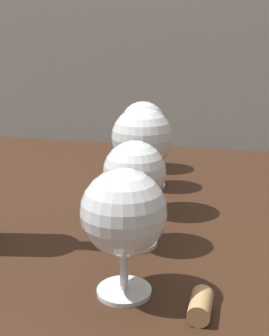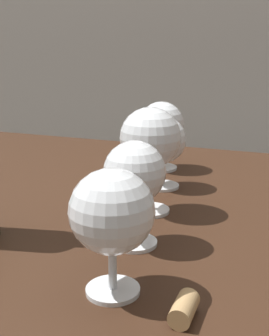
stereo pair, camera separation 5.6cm
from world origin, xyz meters
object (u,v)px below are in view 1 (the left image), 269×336
(wine_glass_merlot, at_px, (124,213))
(wine_glass_cabernet, at_px, (143,125))
(wine_glass_pinot, at_px, (134,174))
(wine_glass_amber, at_px, (149,141))
(wine_glass_chardonnay, at_px, (142,140))
(cork, at_px, (201,305))

(wine_glass_merlot, relative_size, wine_glass_cabernet, 0.98)
(wine_glass_pinot, xyz_separation_m, wine_glass_amber, (-0.04, 0.24, -0.01))
(wine_glass_chardonnay, height_order, cork, wine_glass_chardonnay)
(wine_glass_chardonnay, relative_size, cork, 3.88)
(wine_glass_merlot, distance_m, wine_glass_cabernet, 0.48)
(wine_glass_merlot, xyz_separation_m, wine_glass_cabernet, (-0.09, 0.47, 0.00))
(wine_glass_merlot, relative_size, wine_glass_pinot, 0.98)
(wine_glass_merlot, distance_m, wine_glass_amber, 0.36)
(wine_glass_amber, bearing_deg, wine_glass_merlot, -81.27)
(wine_glass_cabernet, distance_m, cork, 0.53)
(wine_glass_pinot, bearing_deg, wine_glass_merlot, -80.80)
(wine_glass_merlot, xyz_separation_m, wine_glass_chardonnay, (-0.04, 0.24, 0.02))
(wine_glass_merlot, distance_m, wine_glass_pinot, 0.12)
(wine_glass_pinot, distance_m, wine_glass_chardonnay, 0.12)
(wine_glass_merlot, relative_size, wine_glass_chardonnay, 0.83)
(wine_glass_amber, relative_size, wine_glass_cabernet, 0.93)
(wine_glass_amber, distance_m, wine_glass_cabernet, 0.12)
(wine_glass_merlot, relative_size, cork, 3.23)
(wine_glass_merlot, height_order, wine_glass_chardonnay, wine_glass_chardonnay)
(wine_glass_chardonnay, xyz_separation_m, wine_glass_amber, (-0.02, 0.12, -0.03))
(wine_glass_amber, relative_size, cork, 3.07)
(wine_glass_merlot, bearing_deg, wine_glass_chardonnay, 99.12)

